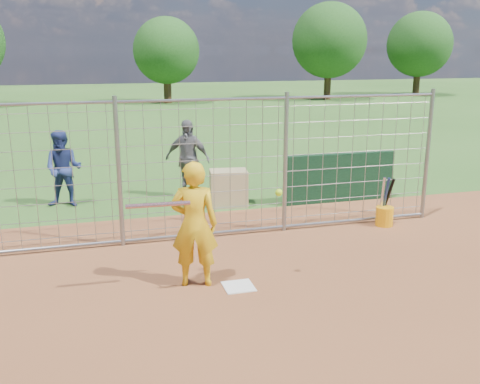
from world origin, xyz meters
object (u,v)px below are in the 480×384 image
object	(u,v)px
bystander_b	(187,159)
batter	(194,224)
bucket_with_bats	(384,213)
equipment_bin	(229,188)
bystander_a	(64,169)

from	to	relation	value
bystander_b	batter	bearing A→B (deg)	-66.96
batter	bucket_with_bats	bearing A→B (deg)	-143.37
bystander_b	equipment_bin	distance (m)	1.29
bystander_a	bystander_b	world-z (taller)	bystander_b
bystander_a	bucket_with_bats	size ratio (longest dim) A/B	1.72
batter	equipment_bin	bearing A→B (deg)	-97.04
equipment_bin	bystander_b	bearing A→B (deg)	135.56
equipment_bin	bucket_with_bats	size ratio (longest dim) A/B	0.82
bystander_b	equipment_bin	bearing A→B (deg)	-20.26
equipment_bin	bucket_with_bats	world-z (taller)	bucket_with_bats
bystander_b	bystander_a	bearing A→B (deg)	-147.88
bystander_b	equipment_bin	xyz separation A→B (m)	(0.73, -0.94, -0.51)
bystander_a	batter	bearing A→B (deg)	-52.59
bystander_b	bucket_with_bats	xyz separation A→B (m)	(3.32, -3.08, -0.66)
batter	equipment_bin	distance (m)	4.14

